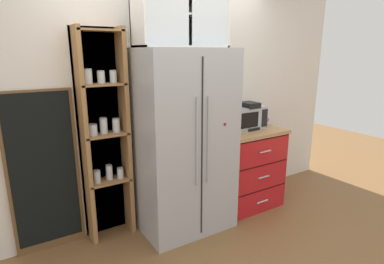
{
  "coord_description": "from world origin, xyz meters",
  "views": [
    {
      "loc": [
        -1.51,
        -2.58,
        1.8
      ],
      "look_at": [
        0.1,
        0.02,
        1.01
      ],
      "focal_mm": 29.22,
      "sensor_mm": 36.0,
      "label": 1
    }
  ],
  "objects_px": {
    "bottle_amber": "(225,122)",
    "chalkboard_menu": "(44,173)",
    "microwave": "(244,117)",
    "mug_red": "(249,125)",
    "mug_navy": "(264,121)",
    "refrigerator": "(184,142)",
    "coffee_maker": "(247,115)"
  },
  "relations": [
    {
      "from": "microwave",
      "to": "mug_red",
      "type": "distance_m",
      "value": 0.11
    },
    {
      "from": "mug_navy",
      "to": "mug_red",
      "type": "bearing_deg",
      "value": -168.57
    },
    {
      "from": "mug_red",
      "to": "chalkboard_menu",
      "type": "distance_m",
      "value": 2.17
    },
    {
      "from": "bottle_amber",
      "to": "chalkboard_menu",
      "type": "bearing_deg",
      "value": 171.52
    },
    {
      "from": "bottle_amber",
      "to": "chalkboard_menu",
      "type": "xyz_separation_m",
      "value": [
        -1.81,
        0.27,
        -0.3
      ]
    },
    {
      "from": "microwave",
      "to": "mug_red",
      "type": "bearing_deg",
      "value": -76.5
    },
    {
      "from": "mug_navy",
      "to": "microwave",
      "type": "bearing_deg",
      "value": 177.84
    },
    {
      "from": "microwave",
      "to": "coffee_maker",
      "type": "relative_size",
      "value": 1.42
    },
    {
      "from": "mug_red",
      "to": "chalkboard_menu",
      "type": "relative_size",
      "value": 0.08
    },
    {
      "from": "refrigerator",
      "to": "coffee_maker",
      "type": "xyz_separation_m",
      "value": [
        0.87,
        0.04,
        0.17
      ]
    },
    {
      "from": "coffee_maker",
      "to": "mug_navy",
      "type": "relative_size",
      "value": 2.57
    },
    {
      "from": "coffee_maker",
      "to": "chalkboard_menu",
      "type": "xyz_separation_m",
      "value": [
        -2.13,
        0.27,
        -0.34
      ]
    },
    {
      "from": "refrigerator",
      "to": "bottle_amber",
      "type": "bearing_deg",
      "value": 3.99
    },
    {
      "from": "coffee_maker",
      "to": "mug_red",
      "type": "bearing_deg",
      "value": -86.85
    },
    {
      "from": "mug_red",
      "to": "bottle_amber",
      "type": "xyz_separation_m",
      "value": [
        -0.32,
        0.03,
        0.06
      ]
    },
    {
      "from": "mug_navy",
      "to": "bottle_amber",
      "type": "bearing_deg",
      "value": -177.08
    },
    {
      "from": "mug_red",
      "to": "coffee_maker",
      "type": "bearing_deg",
      "value": 93.15
    },
    {
      "from": "mug_navy",
      "to": "mug_red",
      "type": "distance_m",
      "value": 0.3
    },
    {
      "from": "mug_red",
      "to": "bottle_amber",
      "type": "height_order",
      "value": "bottle_amber"
    },
    {
      "from": "refrigerator",
      "to": "coffee_maker",
      "type": "relative_size",
      "value": 5.9
    },
    {
      "from": "refrigerator",
      "to": "mug_red",
      "type": "distance_m",
      "value": 0.87
    },
    {
      "from": "mug_navy",
      "to": "bottle_amber",
      "type": "height_order",
      "value": "bottle_amber"
    },
    {
      "from": "microwave",
      "to": "bottle_amber",
      "type": "bearing_deg",
      "value": -171.85
    },
    {
      "from": "mug_red",
      "to": "refrigerator",
      "type": "bearing_deg",
      "value": -179.36
    },
    {
      "from": "refrigerator",
      "to": "chalkboard_menu",
      "type": "height_order",
      "value": "refrigerator"
    },
    {
      "from": "coffee_maker",
      "to": "bottle_amber",
      "type": "bearing_deg",
      "value": -179.75
    },
    {
      "from": "refrigerator",
      "to": "microwave",
      "type": "bearing_deg",
      "value": 5.48
    },
    {
      "from": "microwave",
      "to": "mug_red",
      "type": "height_order",
      "value": "microwave"
    },
    {
      "from": "coffee_maker",
      "to": "chalkboard_menu",
      "type": "distance_m",
      "value": 2.17
    },
    {
      "from": "coffee_maker",
      "to": "bottle_amber",
      "type": "relative_size",
      "value": 1.2
    },
    {
      "from": "refrigerator",
      "to": "mug_navy",
      "type": "height_order",
      "value": "refrigerator"
    },
    {
      "from": "chalkboard_menu",
      "to": "refrigerator",
      "type": "bearing_deg",
      "value": -13.73
    }
  ]
}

